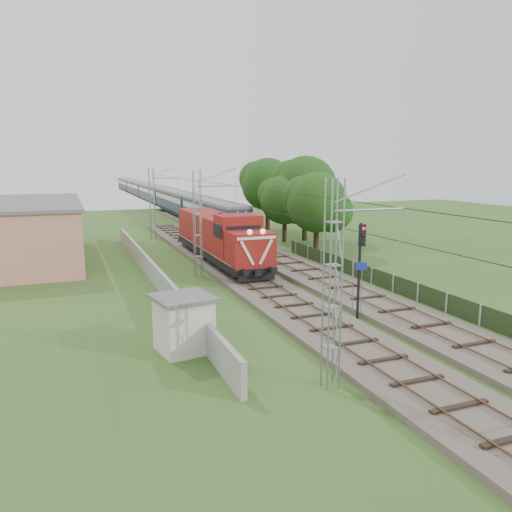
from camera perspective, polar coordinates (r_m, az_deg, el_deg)
name	(u,v)px	position (r m, az deg, el deg)	size (l,w,h in m)	color
ground	(306,318)	(28.04, 5.72, -7.11)	(140.00, 140.00, 0.00)	#30531F
track_main	(260,286)	(34.14, 0.44, -3.49)	(4.20, 70.00, 0.45)	#6B6054
track_side	(259,251)	(47.76, 0.32, 0.60)	(4.20, 80.00, 0.45)	#6B6054
catenary	(198,224)	(37.23, -6.62, 3.67)	(3.31, 70.00, 8.00)	gray
boundary_wall	(152,271)	(37.07, -11.84, -1.69)	(0.25, 40.00, 1.50)	#9E9E99
station_building	(31,230)	(48.25, -24.30, 2.69)	(8.40, 20.40, 5.22)	tan
fence	(394,283)	(34.44, 15.45, -3.05)	(0.12, 32.00, 1.20)	black
locomotive	(219,236)	(42.47, -4.22, 2.24)	(3.15, 18.00, 4.57)	black
coach_rake	(153,193)	(104.78, -11.68, 7.10)	(2.89, 108.12, 3.34)	black
signal_post	(361,254)	(27.54, 11.89, 0.24)	(0.56, 0.46, 5.33)	black
relay_hut	(184,323)	(23.14, -8.27, -7.63)	(2.92, 2.92, 2.60)	silver
tree_a	(318,203)	(47.07, 7.06, 6.01)	(5.91, 5.63, 7.66)	#3B2518
tree_b	(306,188)	(55.07, 5.76, 7.74)	(7.15, 6.81, 9.26)	#3B2518
tree_c	(285,200)	(53.92, 3.39, 6.37)	(5.58, 5.32, 7.24)	#3B2518
tree_d	(268,185)	(63.91, 1.43, 8.10)	(7.03, 6.69, 9.11)	#3B2518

